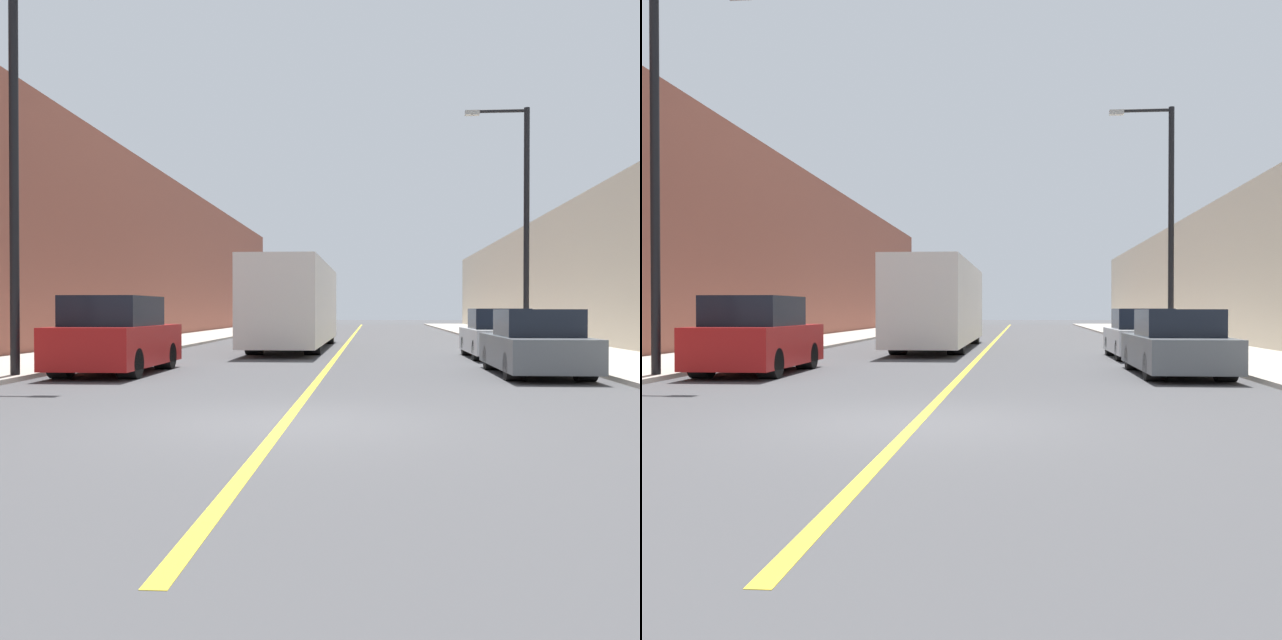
# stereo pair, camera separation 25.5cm
# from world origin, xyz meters

# --- Properties ---
(ground_plane) EXTENTS (200.00, 200.00, 0.00)m
(ground_plane) POSITION_xyz_m (0.00, 0.00, 0.00)
(ground_plane) COLOR #474749
(sidewalk_left) EXTENTS (3.84, 72.00, 0.11)m
(sidewalk_left) POSITION_xyz_m (-8.19, 30.00, 0.05)
(sidewalk_left) COLOR #B2AA9E
(sidewalk_left) RESTS_ON ground
(sidewalk_right) EXTENTS (3.84, 72.00, 0.11)m
(sidewalk_right) POSITION_xyz_m (8.19, 30.00, 0.05)
(sidewalk_right) COLOR #B2AA9E
(sidewalk_right) RESTS_ON ground
(building_row_left) EXTENTS (4.00, 72.00, 8.92)m
(building_row_left) POSITION_xyz_m (-12.11, 30.00, 4.46)
(building_row_left) COLOR brown
(building_row_left) RESTS_ON ground
(building_row_right) EXTENTS (4.00, 72.00, 6.52)m
(building_row_right) POSITION_xyz_m (12.11, 30.00, 3.26)
(building_row_right) COLOR beige
(building_row_right) RESTS_ON ground
(road_center_line) EXTENTS (0.16, 72.00, 0.01)m
(road_center_line) POSITION_xyz_m (0.00, 30.00, 0.00)
(road_center_line) COLOR gold
(road_center_line) RESTS_ON ground
(bus) EXTENTS (2.53, 12.92, 3.28)m
(bus) POSITION_xyz_m (-1.84, 19.07, 1.76)
(bus) COLOR silver
(bus) RESTS_ON ground
(parked_suv_left) EXTENTS (1.98, 4.46, 1.84)m
(parked_suv_left) POSITION_xyz_m (-4.92, 7.40, 0.85)
(parked_suv_left) COLOR maroon
(parked_suv_left) RESTS_ON ground
(car_right_near) EXTENTS (1.89, 4.76, 1.53)m
(car_right_near) POSITION_xyz_m (4.94, 7.66, 0.69)
(car_right_near) COLOR #51565B
(car_right_near) RESTS_ON ground
(car_right_mid) EXTENTS (1.87, 4.40, 1.56)m
(car_right_mid) POSITION_xyz_m (5.06, 13.74, 0.70)
(car_right_mid) COLOR silver
(car_right_mid) RESTS_ON ground
(street_lamp_left) EXTENTS (2.26, 0.24, 8.33)m
(street_lamp_left) POSITION_xyz_m (-6.41, 5.75, 4.77)
(street_lamp_left) COLOR black
(street_lamp_left) RESTS_ON sidewalk_left
(street_lamp_right) EXTENTS (2.26, 0.24, 8.53)m
(street_lamp_right) POSITION_xyz_m (6.41, 16.90, 4.87)
(street_lamp_right) COLOR black
(street_lamp_right) RESTS_ON sidewalk_right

